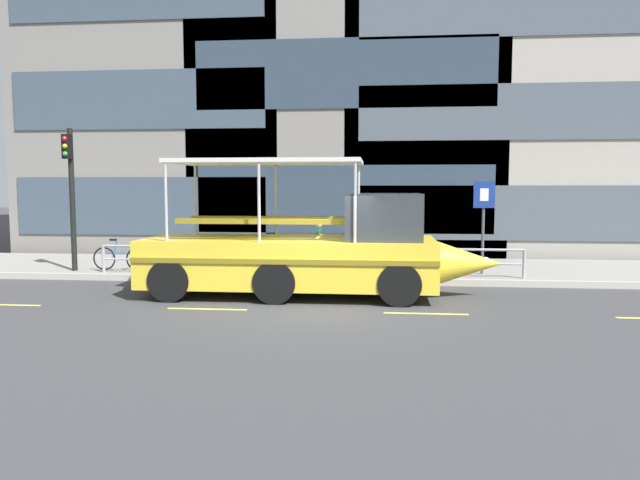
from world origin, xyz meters
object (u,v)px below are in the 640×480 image
object	(u,v)px
duck_tour_boat	(310,252)
pedestrian_near_bow	(406,237)
traffic_light_pole	(71,185)
pedestrian_mid_left	(319,241)
parking_sign	(484,211)
leaned_bicycle	(121,258)

from	to	relation	value
duck_tour_boat	pedestrian_near_bow	xyz separation A→B (m)	(2.51, 3.65, 0.07)
traffic_light_pole	pedestrian_mid_left	world-z (taller)	traffic_light_pole
traffic_light_pole	duck_tour_boat	distance (m)	7.98
traffic_light_pole	pedestrian_mid_left	size ratio (longest dim) A/B	2.83
parking_sign	leaned_bicycle	size ratio (longest dim) A/B	1.54
duck_tour_boat	pedestrian_near_bow	world-z (taller)	duck_tour_boat
leaned_bicycle	pedestrian_mid_left	size ratio (longest dim) A/B	1.16
parking_sign	pedestrian_mid_left	distance (m)	4.88
traffic_light_pole	leaned_bicycle	xyz separation A→B (m)	(1.37, 0.23, -2.20)
traffic_light_pole	parking_sign	xyz separation A→B (m)	(12.15, 0.55, -0.75)
duck_tour_boat	pedestrian_mid_left	bearing A→B (deg)	91.93
leaned_bicycle	duck_tour_boat	bearing A→B (deg)	-22.72
pedestrian_near_bow	pedestrian_mid_left	distance (m)	2.69
parking_sign	pedestrian_mid_left	size ratio (longest dim) A/B	1.78
parking_sign	leaned_bicycle	distance (m)	10.88
parking_sign	duck_tour_boat	world-z (taller)	duck_tour_boat
parking_sign	leaned_bicycle	bearing A→B (deg)	-178.33
traffic_light_pole	parking_sign	distance (m)	12.19
traffic_light_pole	pedestrian_near_bow	bearing A→B (deg)	7.60
duck_tour_boat	leaned_bicycle	bearing A→B (deg)	157.28
parking_sign	traffic_light_pole	bearing A→B (deg)	-177.42
pedestrian_near_bow	pedestrian_mid_left	world-z (taller)	pedestrian_near_bow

